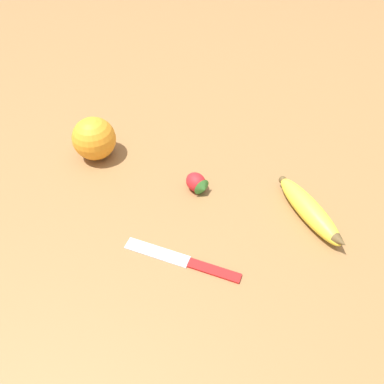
{
  "coord_description": "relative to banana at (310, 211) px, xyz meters",
  "views": [
    {
      "loc": [
        -0.38,
        -0.01,
        0.5
      ],
      "look_at": [
        0.07,
        0.01,
        0.03
      ],
      "focal_mm": 35.0,
      "sensor_mm": 36.0,
      "label": 1
    }
  ],
  "objects": [
    {
      "name": "orange",
      "position": [
        0.15,
        0.4,
        0.02
      ],
      "size": [
        0.08,
        0.08,
        0.08
      ],
      "color": "orange",
      "rests_on": "ground_plane"
    },
    {
      "name": "ground_plane",
      "position": [
        -0.04,
        0.19,
        -0.02
      ],
      "size": [
        3.0,
        3.0,
        0.0
      ],
      "primitive_type": "plane",
      "color": "olive"
    },
    {
      "name": "banana",
      "position": [
        0.0,
        0.0,
        0.0
      ],
      "size": [
        0.17,
        0.11,
        0.04
      ],
      "rotation": [
        0.0,
        0.0,
        3.61
      ],
      "color": "yellow",
      "rests_on": "ground_plane"
    },
    {
      "name": "paring_knife",
      "position": [
        -0.1,
        0.2,
        -0.01
      ],
      "size": [
        0.08,
        0.19,
        0.01
      ],
      "rotation": [
        0.0,
        0.0,
        5.97
      ],
      "color": "silver",
      "rests_on": "ground_plane"
    },
    {
      "name": "strawberry",
      "position": [
        0.06,
        0.19,
        -0.0
      ],
      "size": [
        0.06,
        0.05,
        0.03
      ],
      "rotation": [
        0.0,
        0.0,
        3.82
      ],
      "color": "red",
      "rests_on": "ground_plane"
    }
  ]
}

